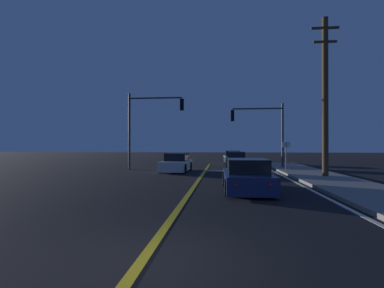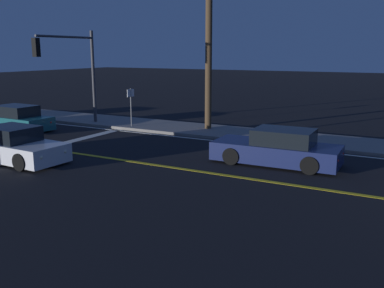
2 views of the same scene
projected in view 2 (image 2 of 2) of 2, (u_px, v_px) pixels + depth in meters
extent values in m
cube|color=gray|center=(274.00, 137.00, 20.74)|extent=(3.20, 34.91, 0.15)
cube|color=gold|center=(213.00, 173.00, 14.82)|extent=(0.20, 32.97, 0.01)
cube|color=silver|center=(262.00, 146.00, 19.16)|extent=(0.16, 32.97, 0.01)
cube|color=silver|center=(85.00, 138.00, 20.90)|extent=(5.30, 0.50, 0.01)
cube|color=navy|center=(276.00, 152.00, 16.02)|extent=(1.94, 4.70, 0.68)
cube|color=black|center=(284.00, 137.00, 15.77)|extent=(1.63, 2.18, 0.60)
cylinder|color=black|center=(231.00, 156.00, 15.94)|extent=(0.23, 0.64, 0.64)
cylinder|color=black|center=(247.00, 147.00, 17.44)|extent=(0.23, 0.64, 0.64)
cylinder|color=black|center=(310.00, 165.00, 14.66)|extent=(0.23, 0.64, 0.64)
cylinder|color=black|center=(319.00, 155.00, 16.15)|extent=(0.23, 0.64, 0.64)
sphere|color=#FFF4CC|center=(214.00, 147.00, 16.52)|extent=(0.18, 0.18, 0.18)
sphere|color=#FFF4CC|center=(226.00, 142.00, 17.51)|extent=(0.18, 0.18, 0.18)
sphere|color=red|center=(337.00, 161.00, 14.50)|extent=(0.14, 0.14, 0.14)
sphere|color=red|center=(342.00, 154.00, 15.49)|extent=(0.14, 0.14, 0.14)
cube|color=#195960|center=(14.00, 122.00, 22.97)|extent=(1.86, 4.56, 0.68)
cube|color=black|center=(16.00, 111.00, 22.71)|extent=(1.54, 2.12, 0.60)
cylinder|color=black|center=(10.00, 120.00, 24.35)|extent=(0.24, 0.65, 0.64)
cylinder|color=black|center=(19.00, 129.00, 21.63)|extent=(0.24, 0.65, 0.64)
cylinder|color=black|center=(44.00, 124.00, 22.98)|extent=(0.24, 0.65, 0.64)
sphere|color=red|center=(34.00, 125.00, 21.42)|extent=(0.14, 0.14, 0.14)
sphere|color=red|center=(50.00, 122.00, 22.32)|extent=(0.14, 0.14, 0.14)
cube|color=silver|center=(17.00, 150.00, 16.39)|extent=(1.94, 4.18, 0.68)
cube|color=black|center=(11.00, 134.00, 16.38)|extent=(1.60, 1.95, 0.60)
cylinder|color=black|center=(57.00, 153.00, 16.47)|extent=(0.25, 0.65, 0.64)
cylinder|color=black|center=(20.00, 162.00, 15.08)|extent=(0.25, 0.65, 0.64)
cylinder|color=black|center=(14.00, 146.00, 17.74)|extent=(0.25, 0.65, 0.64)
sphere|color=#FFF4CC|center=(64.00, 151.00, 15.83)|extent=(0.18, 0.18, 0.18)
sphere|color=#FFF4CC|center=(40.00, 157.00, 14.91)|extent=(0.18, 0.18, 0.18)
cylinder|color=#38383D|center=(93.00, 78.00, 24.38)|extent=(0.18, 0.18, 5.28)
cylinder|color=#38383D|center=(66.00, 37.00, 22.19)|extent=(3.99, 0.12, 0.12)
cube|color=black|center=(36.00, 47.00, 20.59)|extent=(0.28, 0.28, 0.90)
sphere|color=red|center=(36.00, 42.00, 20.53)|extent=(0.22, 0.22, 0.22)
sphere|color=#4C2D05|center=(36.00, 47.00, 20.59)|extent=(0.22, 0.22, 0.22)
sphere|color=#0A3814|center=(36.00, 53.00, 20.65)|extent=(0.22, 0.22, 0.22)
cylinder|color=#4C3823|center=(209.00, 41.00, 21.77)|extent=(0.35, 0.35, 9.29)
cylinder|color=slate|center=(131.00, 109.00, 23.15)|extent=(0.06, 0.06, 2.21)
cube|color=white|center=(131.00, 93.00, 22.97)|extent=(0.56, 0.05, 0.40)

